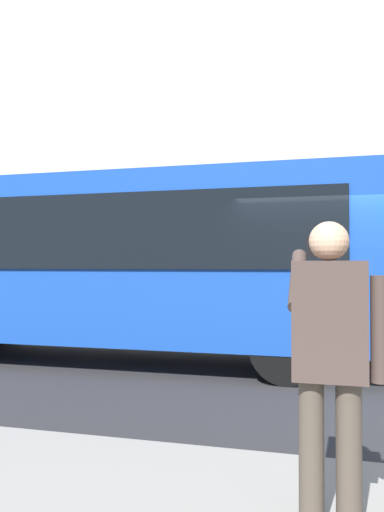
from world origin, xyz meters
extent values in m
plane|color=#2B2B2D|center=(0.00, 0.00, 0.00)|extent=(60.00, 60.00, 0.00)
cube|color=beige|center=(0.00, -6.80, 6.00)|extent=(28.00, 0.80, 12.00)
cube|color=#1947AD|center=(3.58, -0.51, 1.70)|extent=(9.00, 2.50, 2.60)
cube|color=black|center=(3.58, 0.75, 2.10)|extent=(7.60, 0.06, 1.10)
cylinder|color=black|center=(6.58, -1.61, 0.50)|extent=(1.00, 0.28, 1.00)
cylinder|color=black|center=(0.58, -1.61, 0.50)|extent=(1.00, 0.28, 1.00)
cylinder|color=black|center=(0.58, 0.59, 0.50)|extent=(1.00, 0.28, 1.00)
cylinder|color=#4C4238|center=(-0.05, 4.56, 0.56)|extent=(0.14, 0.14, 0.82)
cylinder|color=#4C4238|center=(0.15, 4.56, 0.56)|extent=(0.14, 0.14, 0.82)
cube|color=#473833|center=(0.05, 4.56, 1.30)|extent=(0.40, 0.24, 0.66)
sphere|color=#D8A884|center=(0.05, 4.56, 1.74)|extent=(0.22, 0.22, 0.22)
cylinder|color=#473833|center=(-0.21, 4.56, 1.26)|extent=(0.09, 0.09, 0.58)
cylinder|color=#473833|center=(0.23, 4.40, 1.52)|extent=(0.09, 0.48, 0.37)
cube|color=black|center=(0.15, 4.26, 1.72)|extent=(0.07, 0.01, 0.14)
camera|label=1|loc=(0.07, 7.45, 1.61)|focal=35.26mm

